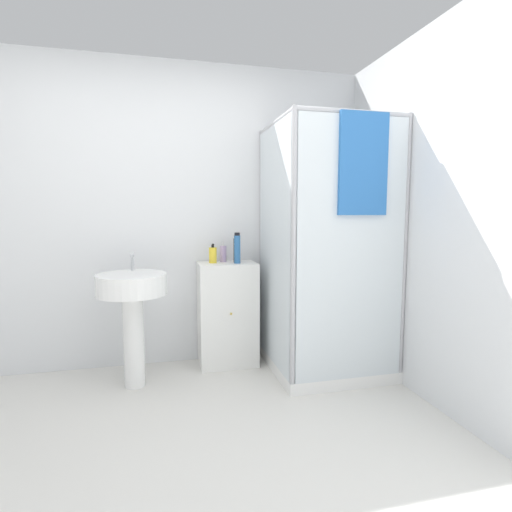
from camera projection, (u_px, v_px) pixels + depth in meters
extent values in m
plane|color=silver|center=(183.00, 493.00, 1.83)|extent=(12.00, 12.00, 0.00)
cube|color=silver|center=(167.00, 216.00, 3.33)|extent=(6.40, 0.06, 2.50)
cube|color=silver|center=(506.00, 218.00, 2.09)|extent=(0.06, 6.40, 2.50)
cube|color=white|center=(324.00, 362.00, 3.30)|extent=(0.88, 0.88, 0.09)
cylinder|color=#B2B2B7|center=(350.00, 244.00, 3.70)|extent=(0.04, 0.04, 1.97)
cylinder|color=#B2B2B7|center=(262.00, 246.00, 3.50)|extent=(0.04, 0.04, 1.97)
cylinder|color=#B2B2B7|center=(404.00, 253.00, 2.89)|extent=(0.04, 0.04, 1.97)
cylinder|color=#B2B2B7|center=(293.00, 256.00, 2.69)|extent=(0.04, 0.04, 1.97)
cylinder|color=#B2B2B7|center=(355.00, 112.00, 2.68)|extent=(0.85, 0.04, 0.04)
cylinder|color=#B2B2B7|center=(309.00, 135.00, 3.50)|extent=(0.85, 0.04, 0.04)
cylinder|color=#B2B2B7|center=(276.00, 122.00, 2.99)|extent=(0.04, 0.85, 0.04)
cylinder|color=#B2B2B7|center=(378.00, 128.00, 3.19)|extent=(0.04, 0.85, 0.04)
cube|color=silver|center=(352.00, 251.00, 2.77)|extent=(0.81, 0.01, 1.84)
cube|color=silver|center=(274.00, 247.00, 3.09)|extent=(0.01, 0.81, 1.84)
cylinder|color=#B7BABF|center=(332.00, 262.00, 3.61)|extent=(0.02, 0.02, 1.48)
cylinder|color=#B7BABF|center=(336.00, 177.00, 3.48)|extent=(0.07, 0.07, 0.04)
cube|color=#2D6BB7|center=(363.00, 164.00, 2.70)|extent=(0.35, 0.03, 0.69)
cube|color=white|center=(227.00, 314.00, 3.34)|extent=(0.48, 0.32, 0.86)
sphere|color=gold|center=(231.00, 314.00, 3.17)|extent=(0.02, 0.02, 0.02)
cylinder|color=white|center=(134.00, 341.00, 2.92)|extent=(0.15, 0.15, 0.69)
cylinder|color=white|center=(132.00, 284.00, 2.87)|extent=(0.50, 0.50, 0.15)
cylinder|color=#B7BABF|center=(133.00, 262.00, 3.03)|extent=(0.02, 0.02, 0.13)
cube|color=#B7BABF|center=(132.00, 255.00, 2.99)|extent=(0.02, 0.07, 0.02)
cylinder|color=yellow|center=(213.00, 255.00, 3.28)|extent=(0.06, 0.06, 0.13)
cylinder|color=black|center=(213.00, 246.00, 3.27)|extent=(0.02, 0.02, 0.02)
cube|color=black|center=(213.00, 244.00, 3.25)|extent=(0.02, 0.04, 0.01)
cylinder|color=black|center=(237.00, 250.00, 3.31)|extent=(0.05, 0.05, 0.20)
cylinder|color=gold|center=(236.00, 237.00, 3.29)|extent=(0.04, 0.04, 0.02)
cylinder|color=#2D66A3|center=(237.00, 249.00, 3.25)|extent=(0.05, 0.05, 0.23)
cylinder|color=black|center=(237.00, 234.00, 3.23)|extent=(0.04, 0.04, 0.02)
cylinder|color=#B299C6|center=(223.00, 254.00, 3.35)|extent=(0.05, 0.05, 0.13)
cylinder|color=silver|center=(223.00, 245.00, 3.35)|extent=(0.02, 0.02, 0.02)
cube|color=silver|center=(223.00, 243.00, 3.33)|extent=(0.01, 0.03, 0.01)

